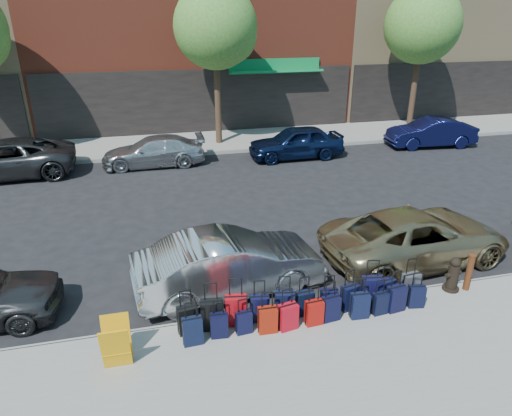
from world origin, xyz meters
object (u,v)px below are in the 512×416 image
object	(u,v)px
car_far_0	(4,159)
car_far_1	(153,151)
bollard	(469,272)
car_far_3	(431,133)
car_far_2	(296,142)
fire_hydrant	(453,275)
car_near_2	(416,236)
display_rack	(116,343)
tree_center	(219,29)
suitcase_front_5	(305,303)
tree_right	(425,27)
car_near_1	(229,264)

from	to	relation	value
car_far_0	car_far_1	size ratio (longest dim) A/B	1.24
bollard	car_far_1	xyz separation A→B (m)	(-6.76, 11.77, 0.00)
car_far_3	car_far_2	bearing A→B (deg)	-82.60
bollard	car_far_3	size ratio (longest dim) A/B	0.22
fire_hydrant	car_near_2	xyz separation A→B (m)	(0.06, 1.70, 0.16)
fire_hydrant	car_near_2	bearing A→B (deg)	77.97
display_rack	car_far_3	distance (m)	18.92
display_rack	tree_center	bearing A→B (deg)	73.65
tree_center	display_rack	distance (m)	16.29
suitcase_front_5	fire_hydrant	xyz separation A→B (m)	(3.66, 0.07, 0.11)
tree_right	car_far_1	world-z (taller)	tree_right
tree_right	car_near_2	xyz separation A→B (m)	(-7.45, -12.51, -4.71)
bollard	car_far_2	world-z (taller)	car_far_2
car_near_1	car_far_3	world-z (taller)	car_near_1
suitcase_front_5	display_rack	world-z (taller)	display_rack
tree_center	tree_right	size ratio (longest dim) A/B	1.00
bollard	car_far_0	world-z (taller)	car_far_0
fire_hydrant	car_far_1	world-z (taller)	car_far_1
car_far_1	car_far_3	size ratio (longest dim) A/B	1.03
fire_hydrant	car_far_1	xyz separation A→B (m)	(-6.40, 11.69, 0.09)
tree_center	car_far_1	xyz separation A→B (m)	(-3.41, -2.51, -4.78)
bollard	car_near_2	bearing A→B (deg)	99.67
car_near_2	car_far_0	size ratio (longest dim) A/B	0.94
suitcase_front_5	bollard	bearing A→B (deg)	-4.78
tree_right	car_far_3	bearing A→B (deg)	-102.23
tree_center	car_near_1	distance (m)	13.77
tree_right	bollard	bearing A→B (deg)	-116.58
bollard	suitcase_front_5	bearing A→B (deg)	179.99
display_rack	fire_hydrant	bearing A→B (deg)	5.71
car_far_1	tree_center	bearing A→B (deg)	127.18
car_far_1	display_rack	bearing A→B (deg)	-4.36
tree_right	car_near_1	distance (m)	18.50
car_near_1	car_near_2	world-z (taller)	car_near_1
car_near_2	car_far_0	bearing A→B (deg)	46.11
display_rack	car_near_2	distance (m)	7.94
display_rack	car_near_2	bearing A→B (deg)	17.99
bollard	car_near_1	bearing A→B (deg)	164.51
fire_hydrant	car_far_1	bearing A→B (deg)	108.55
suitcase_front_5	car_far_2	distance (m)	11.92
fire_hydrant	car_far_0	world-z (taller)	car_far_0
car_near_1	car_far_2	distance (m)	11.03
tree_center	car_far_2	xyz separation A→B (m)	(2.89, -2.91, -4.68)
fire_hydrant	car_far_0	xyz separation A→B (m)	(-12.24, 11.56, 0.21)
tree_right	bollard	world-z (taller)	tree_right
car_far_3	tree_center	bearing A→B (deg)	-99.65
car_near_2	tree_center	bearing A→B (deg)	8.56
car_near_2	bollard	bearing A→B (deg)	-175.48
tree_right	fire_hydrant	size ratio (longest dim) A/B	8.60
car_near_2	car_far_1	xyz separation A→B (m)	(-6.46, 9.99, -0.07)
tree_right	suitcase_front_5	bearing A→B (deg)	-128.02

